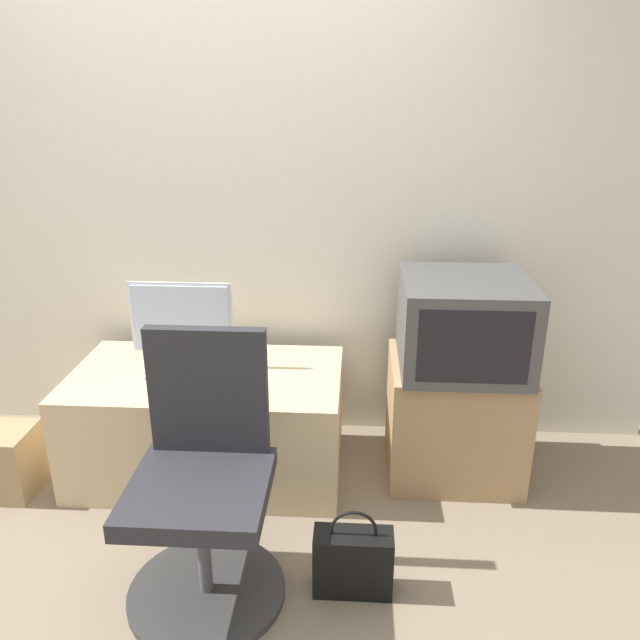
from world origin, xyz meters
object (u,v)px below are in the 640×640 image
(mouse, at_px, (224,373))
(office_chair, at_px, (204,492))
(keyboard, at_px, (180,374))
(cardboard_box_lower, at_px, (0,461))
(handbag, at_px, (353,561))
(crt_tv, at_px, (464,323))
(main_monitor, at_px, (182,327))

(mouse, bearing_deg, office_chair, -84.55)
(keyboard, distance_m, cardboard_box_lower, 0.93)
(cardboard_box_lower, bearing_deg, office_chair, -25.08)
(handbag, bearing_deg, cardboard_box_lower, 162.61)
(office_chair, height_order, cardboard_box_lower, office_chair)
(crt_tv, distance_m, office_chair, 1.35)
(crt_tv, distance_m, cardboard_box_lower, 2.23)
(keyboard, bearing_deg, main_monitor, 93.26)
(mouse, relative_size, office_chair, 0.06)
(keyboard, relative_size, handbag, 0.85)
(mouse, height_order, office_chair, office_chair)
(crt_tv, bearing_deg, main_monitor, 178.68)
(handbag, bearing_deg, main_monitor, 134.85)
(office_chair, bearing_deg, handbag, 0.01)
(keyboard, distance_m, handbag, 1.16)
(handbag, bearing_deg, office_chair, -179.99)
(mouse, height_order, cardboard_box_lower, mouse)
(main_monitor, xyz_separation_m, cardboard_box_lower, (-0.82, -0.32, -0.56))
(mouse, relative_size, crt_tv, 0.11)
(main_monitor, distance_m, crt_tv, 1.31)
(office_chair, distance_m, cardboard_box_lower, 1.24)
(keyboard, relative_size, cardboard_box_lower, 0.94)
(office_chair, bearing_deg, cardboard_box_lower, 154.92)
(crt_tv, relative_size, office_chair, 0.57)
(mouse, distance_m, cardboard_box_lower, 1.12)
(office_chair, height_order, handbag, office_chair)
(main_monitor, xyz_separation_m, crt_tv, (1.30, -0.03, 0.06))
(mouse, distance_m, handbag, 1.04)
(keyboard, bearing_deg, handbag, -41.14)
(main_monitor, xyz_separation_m, office_chair, (0.28, -0.83, -0.31))
(mouse, distance_m, office_chair, 0.74)
(crt_tv, relative_size, handbag, 1.58)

